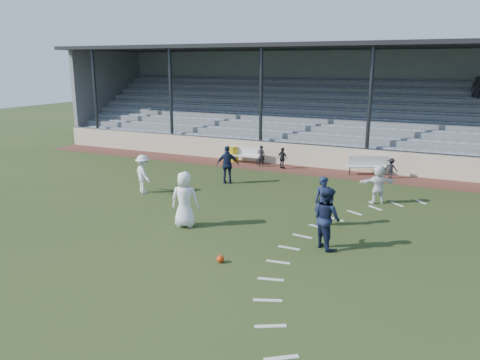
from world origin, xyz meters
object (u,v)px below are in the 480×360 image
at_px(bench_right, 367,164).
at_px(player_navy_lead, 324,202).
at_px(trash_bin, 234,154).
at_px(football, 220,259).
at_px(bench_left, 244,153).
at_px(player_white_lead, 185,199).

height_order(bench_right, player_navy_lead, player_navy_lead).
relative_size(trash_bin, football, 4.12).
relative_size(trash_bin, player_navy_lead, 0.51).
distance_m(bench_left, bench_right, 6.86).
relative_size(player_white_lead, player_navy_lead, 1.11).
height_order(bench_left, bench_right, same).
height_order(bench_right, player_white_lead, player_white_lead).
bearing_deg(football, trash_bin, 114.38).
distance_m(bench_left, trash_bin, 0.72).
xyz_separation_m(bench_left, football, (5.08, -12.74, -0.48)).
relative_size(bench_right, trash_bin, 2.22).
distance_m(trash_bin, football, 14.03).
height_order(bench_left, player_navy_lead, player_navy_lead).
height_order(player_white_lead, player_navy_lead, player_white_lead).
xyz_separation_m(football, player_navy_lead, (1.81, 4.30, 0.78)).
bearing_deg(football, player_white_lead, 138.90).
height_order(trash_bin, football, trash_bin).
bearing_deg(bench_left, football, -67.45).
bearing_deg(trash_bin, bench_right, 0.37).
relative_size(bench_left, football, 9.23).
height_order(football, player_navy_lead, player_navy_lead).
bearing_deg(player_navy_lead, trash_bin, 105.19).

